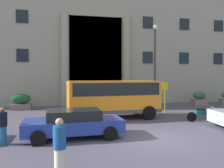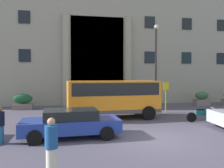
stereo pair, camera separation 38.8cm
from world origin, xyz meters
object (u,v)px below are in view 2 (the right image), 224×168
object	(u,v)px
orange_minibus	(113,96)
hedge_planter_far_east	(85,101)
hedge_planter_west	(23,102)
motorcycle_far_end	(202,115)
hedge_planter_east	(202,99)
lamppost_plaza_centre	(156,60)
pedestrian_child_trailing	(51,147)
parked_estate_mid	(71,123)
bus_stop_sign	(166,94)
pedestrian_man_red_shirt	(0,125)

from	to	relation	value
orange_minibus	hedge_planter_far_east	world-z (taller)	orange_minibus
hedge_planter_west	motorcycle_far_end	size ratio (longest dim) A/B	0.82
hedge_planter_east	lamppost_plaza_centre	bearing A→B (deg)	-159.63
pedestrian_child_trailing	lamppost_plaza_centre	xyz separation A→B (m)	(7.50, 11.80, 3.36)
hedge_planter_west	orange_minibus	bearing A→B (deg)	-37.43
hedge_planter_far_east	hedge_planter_east	distance (m)	11.30
pedestrian_child_trailing	parked_estate_mid	bearing A→B (deg)	-19.48
pedestrian_child_trailing	bus_stop_sign	bearing A→B (deg)	-49.70
hedge_planter_far_east	hedge_planter_east	size ratio (longest dim) A/B	1.26
bus_stop_sign	pedestrian_child_trailing	distance (m)	12.94
motorcycle_far_end	hedge_planter_west	bearing A→B (deg)	157.43
pedestrian_man_red_shirt	hedge_planter_east	bearing A→B (deg)	31.55
hedge_planter_west	pedestrian_man_red_shirt	world-z (taller)	pedestrian_man_red_shirt
hedge_planter_west	pedestrian_child_trailing	bearing A→B (deg)	-75.40
pedestrian_man_red_shirt	motorcycle_far_end	bearing A→B (deg)	12.19
pedestrian_man_red_shirt	lamppost_plaza_centre	bearing A→B (deg)	37.52
motorcycle_far_end	pedestrian_man_red_shirt	size ratio (longest dim) A/B	1.31
hedge_planter_east	motorcycle_far_end	bearing A→B (deg)	-121.08
hedge_planter_east	orange_minibus	bearing A→B (deg)	-152.07
parked_estate_mid	motorcycle_far_end	size ratio (longest dim) A/B	2.25
motorcycle_far_end	hedge_planter_east	bearing A→B (deg)	68.39
parked_estate_mid	lamppost_plaza_centre	bearing A→B (deg)	43.69
hedge_planter_east	parked_estate_mid	world-z (taller)	hedge_planter_east
orange_minibus	parked_estate_mid	distance (m)	5.35
hedge_planter_far_east	hedge_planter_west	bearing A→B (deg)	177.84
hedge_planter_west	pedestrian_man_red_shirt	bearing A→B (deg)	-83.23
hedge_planter_east	pedestrian_child_trailing	world-z (taller)	pedestrian_child_trailing
hedge_planter_west	pedestrian_man_red_shirt	distance (m)	10.42
hedge_planter_west	pedestrian_child_trailing	size ratio (longest dim) A/B	0.99
motorcycle_far_end	orange_minibus	bearing A→B (deg)	165.67
lamppost_plaza_centre	hedge_planter_west	bearing A→B (deg)	168.99
parked_estate_mid	pedestrian_man_red_shirt	xyz separation A→B (m)	(-2.91, -0.56, 0.10)
bus_stop_sign	lamppost_plaza_centre	world-z (taller)	lamppost_plaza_centre
lamppost_plaza_centre	hedge_planter_east	bearing A→B (deg)	20.37
parked_estate_mid	pedestrian_child_trailing	distance (m)	4.21
hedge_planter_west	lamppost_plaza_centre	xyz separation A→B (m)	(11.13, -2.17, 3.55)
orange_minibus	hedge_planter_west	size ratio (longest dim) A/B	3.74
orange_minibus	motorcycle_far_end	bearing A→B (deg)	-27.98
orange_minibus	lamppost_plaza_centre	xyz separation A→B (m)	(4.23, 3.11, 2.67)
hedge_planter_west	hedge_planter_east	distance (m)	16.62
bus_stop_sign	parked_estate_mid	xyz separation A→B (m)	(-7.28, -6.14, -0.79)
hedge_planter_far_east	lamppost_plaza_centre	bearing A→B (deg)	-18.67
orange_minibus	bus_stop_sign	distance (m)	4.80
pedestrian_child_trailing	hedge_planter_east	bearing A→B (deg)	-55.88
bus_stop_sign	hedge_planter_east	size ratio (longest dim) A/B	1.64
hedge_planter_east	parked_estate_mid	distance (m)	15.78
motorcycle_far_end	parked_estate_mid	bearing A→B (deg)	-155.14
bus_stop_sign	pedestrian_child_trailing	xyz separation A→B (m)	(-7.77, -10.32, -0.63)
hedge_planter_east	motorcycle_far_end	size ratio (longest dim) A/B	0.71
hedge_planter_west	hedge_planter_far_east	xyz separation A→B (m)	(5.31, -0.20, 0.04)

